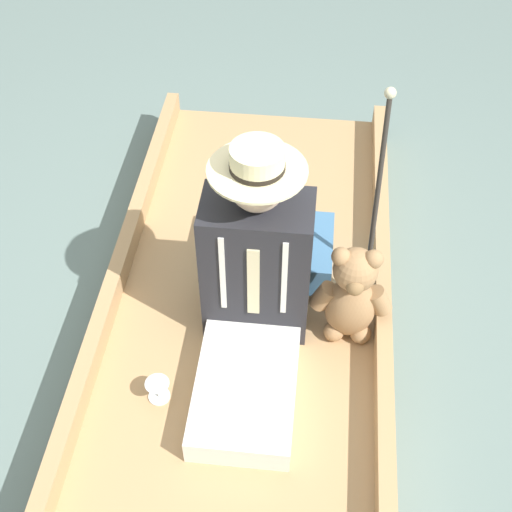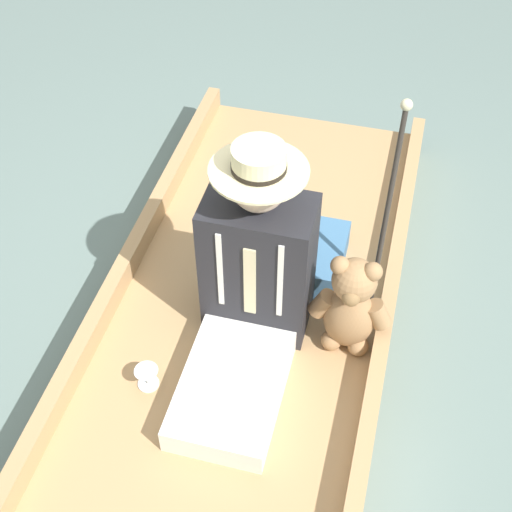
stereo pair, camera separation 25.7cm
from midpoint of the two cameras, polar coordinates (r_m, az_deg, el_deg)
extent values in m
plane|color=slate|center=(2.97, 1.53, -6.87)|extent=(16.00, 16.00, 0.00)
cube|color=tan|center=(2.92, 1.55, -6.17)|extent=(1.16, 2.85, 0.12)
cube|color=tan|center=(2.82, 12.62, -6.87)|extent=(0.06, 2.85, 0.11)
cube|color=tan|center=(2.96, -8.83, -2.67)|extent=(0.06, 2.85, 0.11)
cube|color=teal|center=(3.04, 4.59, 0.23)|extent=(0.52, 0.36, 0.15)
cube|color=white|center=(2.63, 0.88, -10.77)|extent=(0.36, 0.54, 0.11)
cube|color=#232328|center=(2.66, 2.96, -0.95)|extent=(0.40, 0.24, 0.61)
cube|color=beige|center=(2.55, 2.38, -2.27)|extent=(0.04, 0.01, 0.34)
cube|color=white|center=(2.51, 4.87, -2.27)|extent=(0.02, 0.01, 0.37)
cube|color=white|center=(2.54, -0.02, -1.34)|extent=(0.02, 0.01, 0.37)
sphere|color=beige|center=(2.38, 3.32, 5.58)|extent=(0.19, 0.19, 0.19)
cylinder|color=beige|center=(2.34, 3.38, 6.72)|extent=(0.34, 0.34, 0.01)
cylinder|color=beige|center=(2.31, 3.43, 7.61)|extent=(0.18, 0.18, 0.08)
cylinder|color=black|center=(2.33, 3.40, 7.04)|extent=(0.19, 0.19, 0.02)
ellipsoid|color=#9E754C|center=(2.75, 10.13, -5.01)|extent=(0.20, 0.16, 0.29)
sphere|color=#9E754C|center=(2.59, 10.73, -2.09)|extent=(0.17, 0.17, 0.17)
sphere|color=olive|center=(2.55, 10.50, -3.44)|extent=(0.07, 0.07, 0.07)
sphere|color=#9E754C|center=(2.54, 12.21, -1.39)|extent=(0.07, 0.07, 0.07)
sphere|color=#9E754C|center=(2.54, 9.62, -0.92)|extent=(0.07, 0.07, 0.07)
cylinder|color=#9E754C|center=(2.71, 12.44, -4.74)|extent=(0.11, 0.07, 0.13)
cylinder|color=#9E754C|center=(2.71, 8.09, -3.94)|extent=(0.11, 0.07, 0.13)
sphere|color=#9E754C|center=(2.81, 10.80, -7.21)|extent=(0.08, 0.08, 0.08)
sphere|color=#9E754C|center=(2.81, 8.68, -6.82)|extent=(0.08, 0.08, 0.08)
cylinder|color=silver|center=(2.72, -5.89, -10.28)|extent=(0.08, 0.08, 0.01)
cylinder|color=silver|center=(2.70, -5.93, -10.00)|extent=(0.01, 0.01, 0.04)
cone|color=silver|center=(2.66, -6.00, -9.52)|extent=(0.09, 0.09, 0.04)
cylinder|color=#2D2823|center=(2.73, 13.00, 2.75)|extent=(0.02, 0.27, 0.85)
sphere|color=beige|center=(2.57, 14.85, 11.49)|extent=(0.04, 0.04, 0.04)
camera|label=1|loc=(0.13, -87.13, 3.02)|focal=50.00mm
camera|label=2|loc=(0.13, 92.87, -3.02)|focal=50.00mm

